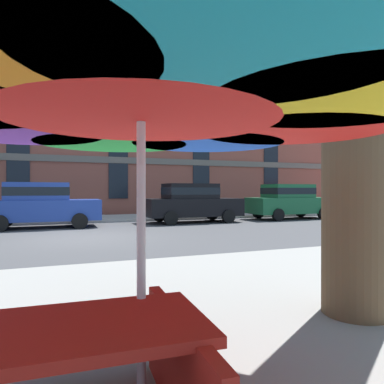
{
  "coord_description": "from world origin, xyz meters",
  "views": [
    {
      "loc": [
        -0.85,
        -11.29,
        1.49
      ],
      "look_at": [
        4.85,
        3.2,
        1.4
      ],
      "focal_mm": 32.88,
      "sensor_mm": 36.0,
      "label": 1
    }
  ],
  "objects": [
    {
      "name": "apartment_building",
      "position": [
        -0.0,
        14.99,
        6.4
      ],
      "size": [
        41.26,
        12.08,
        12.8
      ],
      "color": "#934C3D",
      "rests_on": "ground"
    },
    {
      "name": "picnic_table",
      "position": [
        -0.95,
        -9.31,
        0.49
      ],
      "size": [
        1.87,
        1.61,
        0.77
      ],
      "color": "red",
      "rests_on": "ground"
    },
    {
      "name": "sedan_blue",
      "position": [
        -1.35,
        3.7,
        0.95
      ],
      "size": [
        4.4,
        1.98,
        1.78
      ],
      "color": "navy",
      "rests_on": "ground"
    },
    {
      "name": "sedan_black",
      "position": [
        5.04,
        3.7,
        0.95
      ],
      "size": [
        4.4,
        1.98,
        1.78
      ],
      "color": "black",
      "rests_on": "ground"
    },
    {
      "name": "sedan_green",
      "position": [
        10.44,
        3.7,
        0.95
      ],
      "size": [
        4.4,
        1.98,
        1.78
      ],
      "color": "#195933",
      "rests_on": "ground"
    },
    {
      "name": "ground_plane",
      "position": [
        0.0,
        0.0,
        0.0
      ],
      "size": [
        120.0,
        120.0,
        0.0
      ],
      "primitive_type": "plane",
      "color": "#424244"
    },
    {
      "name": "pickup_red",
      "position": [
        16.95,
        3.7,
        1.03
      ],
      "size": [
        5.1,
        2.12,
        2.2
      ],
      "color": "#B21E19",
      "rests_on": "ground"
    },
    {
      "name": "sidewalk_far",
      "position": [
        0.0,
        6.8,
        0.06
      ],
      "size": [
        56.0,
        3.6,
        0.12
      ],
      "primitive_type": "cube",
      "color": "#B2ADA3",
      "rests_on": "ground"
    },
    {
      "name": "patio_umbrella",
      "position": [
        -0.31,
        -9.0,
        2.2
      ],
      "size": [
        3.92,
        3.92,
        2.54
      ],
      "color": "silver",
      "rests_on": "ground"
    }
  ]
}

